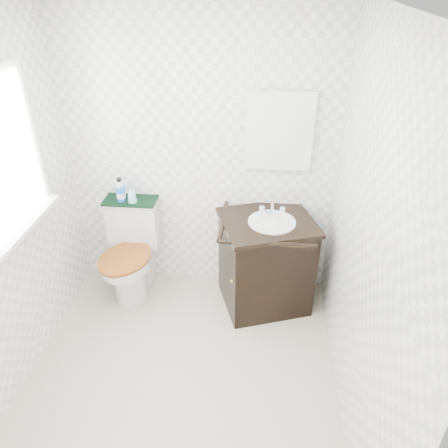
% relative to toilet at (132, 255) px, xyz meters
% --- Properties ---
extents(floor, '(2.40, 2.40, 0.00)m').
position_rel_toilet_xyz_m(floor, '(0.59, -0.97, -0.36)').
color(floor, '#B3A690').
rests_on(floor, ground).
extents(ceiling, '(2.40, 2.40, 0.00)m').
position_rel_toilet_xyz_m(ceiling, '(0.59, -0.97, 2.04)').
color(ceiling, white).
rests_on(ceiling, wall_back).
extents(wall_back, '(2.40, 0.00, 2.40)m').
position_rel_toilet_xyz_m(wall_back, '(0.59, 0.23, 0.84)').
color(wall_back, white).
rests_on(wall_back, ground).
extents(wall_front, '(2.40, 0.00, 2.40)m').
position_rel_toilet_xyz_m(wall_front, '(0.59, -2.17, 0.84)').
color(wall_front, white).
rests_on(wall_front, ground).
extents(wall_right, '(0.00, 2.40, 2.40)m').
position_rel_toilet_xyz_m(wall_right, '(1.69, -0.97, 0.84)').
color(wall_right, white).
rests_on(wall_right, ground).
extents(window, '(0.02, 0.70, 0.90)m').
position_rel_toilet_xyz_m(window, '(-0.48, -0.72, 1.19)').
color(window, white).
rests_on(window, wall_left).
extents(mirror, '(0.50, 0.02, 0.60)m').
position_rel_toilet_xyz_m(mirror, '(1.21, 0.21, 1.09)').
color(mirror, silver).
rests_on(mirror, wall_back).
extents(toilet, '(0.50, 0.68, 0.83)m').
position_rel_toilet_xyz_m(toilet, '(0.00, 0.00, 0.00)').
color(toilet, silver).
rests_on(toilet, floor).
extents(vanity, '(0.87, 0.81, 0.92)m').
position_rel_toilet_xyz_m(vanity, '(1.16, -0.06, 0.07)').
color(vanity, black).
rests_on(vanity, floor).
extents(trash_bin, '(0.19, 0.16, 0.27)m').
position_rel_toilet_xyz_m(trash_bin, '(1.04, 0.02, -0.23)').
color(trash_bin, white).
rests_on(trash_bin, floor).
extents(towel, '(0.44, 0.22, 0.02)m').
position_rel_toilet_xyz_m(towel, '(0.00, 0.12, 0.48)').
color(towel, black).
rests_on(towel, toilet).
extents(mouthwash_bottle, '(0.07, 0.07, 0.20)m').
position_rel_toilet_xyz_m(mouthwash_bottle, '(-0.07, 0.10, 0.58)').
color(mouthwash_bottle, blue).
rests_on(mouthwash_bottle, towel).
extents(cup, '(0.07, 0.07, 0.09)m').
position_rel_toilet_xyz_m(cup, '(0.03, 0.09, 0.53)').
color(cup, '#99D8FB').
rests_on(cup, towel).
extents(soap_bar, '(0.07, 0.05, 0.02)m').
position_rel_toilet_xyz_m(soap_bar, '(1.16, 0.04, 0.47)').
color(soap_bar, '#1C877A').
rests_on(soap_bar, vanity).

